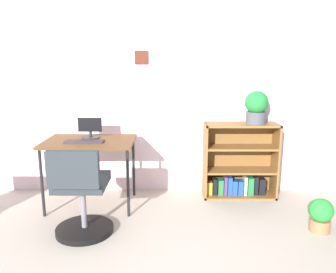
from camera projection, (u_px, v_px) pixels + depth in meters
wall_back at (131, 95)px, 3.91m from camera, size 5.20×0.12×2.31m
desk at (91, 146)px, 3.53m from camera, size 0.93×0.63×0.73m
monitor at (91, 129)px, 3.59m from camera, size 0.25×0.19×0.22m
keyboard at (85, 142)px, 3.41m from camera, size 0.39×0.13×0.02m
office_chair at (82, 197)px, 2.95m from camera, size 0.52×0.55×0.83m
bookshelf_low at (240, 164)px, 3.88m from camera, size 0.82×0.30×0.85m
potted_plant_on_shelf at (257, 107)px, 3.68m from camera, size 0.25×0.25×0.37m
potted_plant_floor at (322, 215)px, 3.06m from camera, size 0.22×0.22×0.31m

